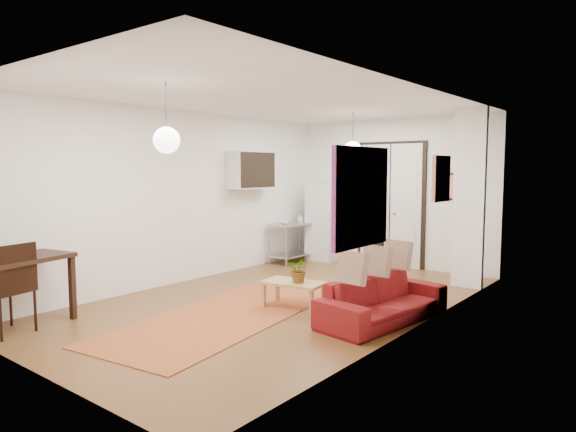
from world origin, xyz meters
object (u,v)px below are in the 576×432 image
Objects in this scene: fridge at (323,222)px; dining_chair_far at (14,279)px; dining_chair_near at (14,279)px; coffee_table at (294,285)px; sofa at (383,300)px; kitchen_counter at (293,238)px; black_side_chair at (384,250)px.

dining_chair_far is at bearing -99.56° from fridge.
dining_chair_far is at bearing 0.00° from dining_chair_near.
fridge is at bearing 167.24° from dining_chair_far.
coffee_table is 3.49m from dining_chair_far.
sofa is at bearing 122.09° from dining_chair_far.
dining_chair_far is at bearing -86.82° from kitchen_counter.
dining_chair_far reaches higher than black_side_chair.
dining_chair_far reaches higher than sofa.
sofa is 2.10× the size of coffee_table.
sofa is at bearing -53.46° from fridge.
coffee_table is at bearing 108.89° from black_side_chair.
kitchen_counter is at bearing -127.88° from fridge.
kitchen_counter is 1.00× the size of dining_chair_far.
black_side_chair is at bearing -27.79° from fridge.
dining_chair_far is (-3.25, -3.06, 0.35)m from sofa.
fridge reaches higher than dining_chair_far.
fridge is 1.49× the size of dining_chair_far.
sofa is 1.18× the size of fridge.
coffee_table is 3.82m from fridge.
coffee_table is 0.84× the size of dining_chair_far.
fridge is at bearing 52.54° from sofa.
black_side_chair is (1.79, -0.64, -0.34)m from fridge.
fridge is 2.00× the size of black_side_chair.
coffee_table is at bearing 134.13° from dining_chair_far.
kitchen_counter is (-2.14, 2.75, 0.19)m from coffee_table.
black_side_chair is (1.96, 5.55, -0.16)m from dining_chair_near.
fridge reaches higher than dining_chair_near.
dining_chair_far is (-1.98, -2.86, 0.30)m from coffee_table.
fridge is 1.49× the size of dining_chair_near.
kitchen_counter is 1.35× the size of black_side_chair.
coffee_table is at bearing 134.13° from dining_chair_near.
dining_chair_near is 1.34× the size of black_side_chair.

